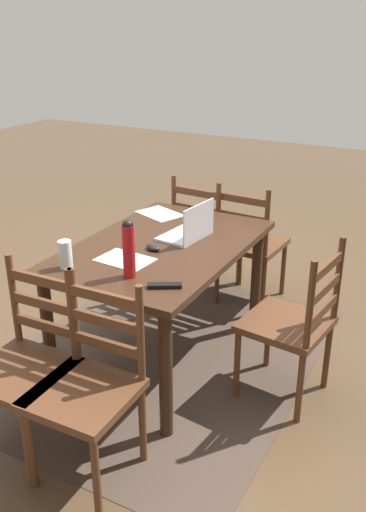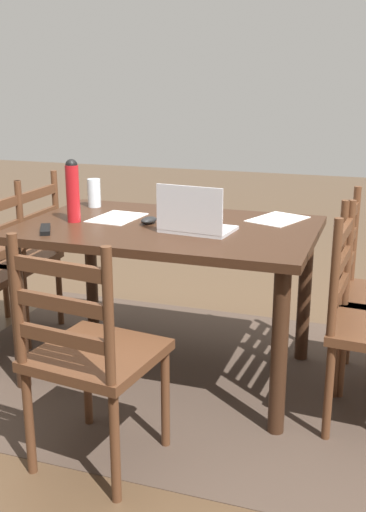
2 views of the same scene
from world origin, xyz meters
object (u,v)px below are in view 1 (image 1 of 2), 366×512
Objects in this scene: drinking_glass at (65,255)px; chair_right_far at (88,387)px; laptop at (190,229)px; chair_right_near at (27,366)px; water_bottle at (129,248)px; chair_left_near at (206,236)px; tv_remote at (164,286)px; chair_left_far at (250,244)px; chair_far_head at (293,324)px; computer_mouse at (153,247)px; dining_table at (162,261)px.

chair_right_far is at bearing 45.22° from drinking_glass.
drinking_glass is at bearing -28.65° from laptop.
chair_right_near is at bearing -13.86° from laptop.
chair_right_near is 0.76m from water_bottle.
tv_remote is at bearing 18.09° from chair_left_near.
chair_right_near is 6.14× the size of drinking_glass.
chair_left_far is 1.00× the size of chair_left_near.
chair_far_head is 9.50× the size of computer_mouse.
dining_table is at bearing -170.51° from water_bottle.
dining_table is 4.11× the size of laptop.
chair_far_head is 0.90m from computer_mouse.
drinking_glass is at bearing -15.44° from computer_mouse.
chair_left_near is 6.14× the size of drinking_glass.
chair_far_head and chair_right_far have the same top height.
chair_far_head is 1.00× the size of chair_left_near.
chair_right_far is at bearing 28.71° from computer_mouse.
chair_far_head is at bearing 113.52° from computer_mouse.
chair_right_far is 0.76m from drinking_glass.
drinking_glass is (-0.46, -0.46, 0.39)m from chair_right_far.
laptop reaches higher than dining_table.
water_bottle reaches higher than chair_right_near.
water_bottle is 3.08× the size of computer_mouse.
water_bottle is 0.27m from tv_remote.
computer_mouse reaches higher than dining_table.
chair_right_near is 2.78× the size of laptop.
dining_table is at bearing 169.55° from chair_right_near.
drinking_glass is 0.52m from computer_mouse.
laptop is 2.01× the size of tv_remote.
chair_right_far is (0.99, 0.18, -0.21)m from dining_table.
chair_left_far and chair_right_near have the same top height.
chair_far_head is 0.79m from tv_remote.
chair_right_near is 9.50× the size of computer_mouse.
chair_right_far is at bearing 10.47° from chair_left_near.
computer_mouse is at bearing -1.88° from dining_table.
chair_right_far is at bearing -33.15° from chair_far_head.
chair_far_head is 1.42m from chair_left_near.
laptop is (-1.16, -0.08, 0.37)m from chair_right_far.
laptop reaches higher than chair_left_far.
water_bottle is at bearing -2.28° from laptop.
laptop is 0.80m from drinking_glass.
tv_remote is at bearing 135.91° from chair_right_near.
chair_far_head is 1.19m from chair_left_far.
chair_right_far is (1.98, 0.00, 0.00)m from chair_left_far.
chair_right_near is (0.99, -1.01, 0.00)m from chair_far_head.
chair_left_near is 9.50× the size of computer_mouse.
chair_left_near is 5.59× the size of tv_remote.
laptop is (0.83, -0.08, 0.37)m from chair_left_far.
chair_left_far reaches higher than computer_mouse.
drinking_glass is at bearing -79.03° from water_bottle.
chair_right_near is 3.08× the size of water_bottle.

